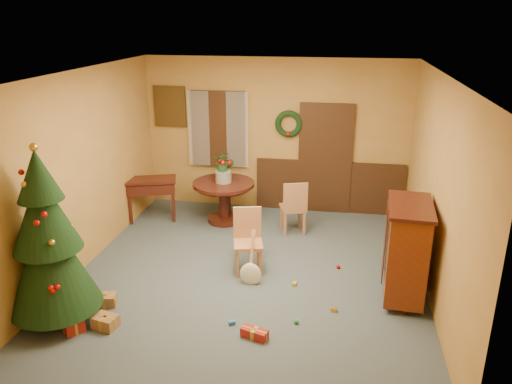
% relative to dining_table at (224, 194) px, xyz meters
% --- Properties ---
extents(room_envelope, '(5.50, 5.50, 5.50)m').
position_rel_dining_table_xyz_m(room_envelope, '(1.02, 0.85, 0.58)').
color(room_envelope, '#36434E').
rests_on(room_envelope, ground).
extents(dining_table, '(1.12, 1.12, 0.77)m').
position_rel_dining_table_xyz_m(dining_table, '(0.00, 0.00, 0.00)').
color(dining_table, black).
rests_on(dining_table, floor).
extents(urn, '(0.29, 0.29, 0.21)m').
position_rel_dining_table_xyz_m(urn, '(-0.00, 0.00, 0.34)').
color(urn, slate).
rests_on(urn, dining_table).
extents(centerpiece_plant, '(0.33, 0.29, 0.37)m').
position_rel_dining_table_xyz_m(centerpiece_plant, '(-0.00, 0.00, 0.63)').
color(centerpiece_plant, '#1E4C23').
rests_on(centerpiece_plant, urn).
extents(chair_near, '(0.50, 0.50, 0.96)m').
position_rel_dining_table_xyz_m(chair_near, '(0.77, -1.71, -0.02)').
color(chair_near, '#A06640').
rests_on(chair_near, floor).
extents(chair_far, '(0.52, 0.52, 0.96)m').
position_rel_dining_table_xyz_m(chair_far, '(1.31, -0.31, -0.02)').
color(chair_far, '#A06640').
rests_on(chair_far, floor).
extents(guitar, '(0.33, 0.48, 0.71)m').
position_rel_dining_table_xyz_m(guitar, '(0.88, -2.14, -0.17)').
color(guitar, '#EFE8C7').
rests_on(guitar, floor).
extents(plant_stand, '(0.29, 0.29, 0.74)m').
position_rel_dining_table_xyz_m(plant_stand, '(0.03, 0.22, -0.08)').
color(plant_stand, black).
rests_on(plant_stand, floor).
extents(stand_plant, '(0.24, 0.19, 0.43)m').
position_rel_dining_table_xyz_m(stand_plant, '(0.03, 0.22, 0.41)').
color(stand_plant, '#19471E').
rests_on(stand_plant, plant_stand).
extents(christmas_tree, '(1.11, 1.11, 2.28)m').
position_rel_dining_table_xyz_m(christmas_tree, '(-1.33, -3.41, 0.54)').
color(christmas_tree, '#382111').
rests_on(christmas_tree, floor).
extents(writing_desk, '(1.00, 0.71, 0.80)m').
position_rel_dining_table_xyz_m(writing_desk, '(-1.33, -0.13, 0.07)').
color(writing_desk, black).
rests_on(writing_desk, floor).
extents(sideboard, '(0.62, 1.08, 1.34)m').
position_rel_dining_table_xyz_m(sideboard, '(2.97, -2.13, 0.18)').
color(sideboard, '#541A09').
rests_on(sideboard, floor).
extents(gift_a, '(0.33, 0.27, 0.16)m').
position_rel_dining_table_xyz_m(gift_a, '(-0.68, -3.47, -0.46)').
color(gift_a, brown).
rests_on(gift_a, floor).
extents(gift_b, '(0.32, 0.32, 0.23)m').
position_rel_dining_table_xyz_m(gift_b, '(-1.03, -3.61, -0.42)').
color(gift_b, maroon).
rests_on(gift_b, floor).
extents(gift_c, '(0.33, 0.26, 0.16)m').
position_rel_dining_table_xyz_m(gift_c, '(-0.90, -3.02, -0.46)').
color(gift_c, brown).
rests_on(gift_c, floor).
extents(gift_d, '(0.35, 0.22, 0.12)m').
position_rel_dining_table_xyz_m(gift_d, '(1.16, -3.37, -0.48)').
color(gift_d, maroon).
rests_on(gift_d, floor).
extents(toy_a, '(0.09, 0.08, 0.05)m').
position_rel_dining_table_xyz_m(toy_a, '(0.84, -3.16, -0.51)').
color(toy_a, '#2966B1').
rests_on(toy_a, floor).
extents(toy_b, '(0.06, 0.06, 0.06)m').
position_rel_dining_table_xyz_m(toy_b, '(1.62, -3.00, -0.51)').
color(toy_b, green).
rests_on(toy_b, floor).
extents(toy_c, '(0.07, 0.09, 0.05)m').
position_rel_dining_table_xyz_m(toy_c, '(1.51, -2.09, -0.51)').
color(toy_c, gold).
rests_on(toy_c, floor).
extents(toy_d, '(0.06, 0.06, 0.06)m').
position_rel_dining_table_xyz_m(toy_d, '(2.11, -1.48, -0.51)').
color(toy_d, '#AE100B').
rests_on(toy_d, floor).
extents(toy_e, '(0.09, 0.06, 0.05)m').
position_rel_dining_table_xyz_m(toy_e, '(2.07, -2.65, -0.51)').
color(toy_e, gold).
rests_on(toy_e, floor).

